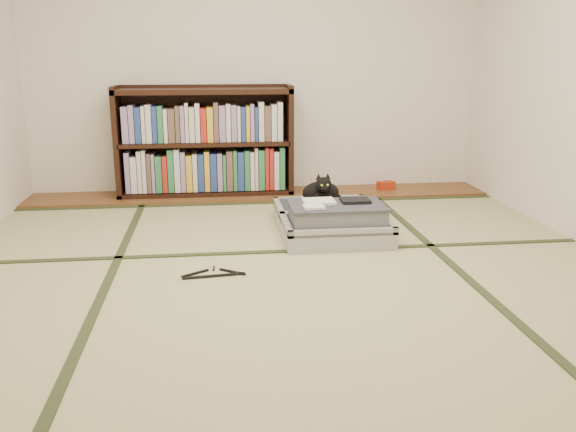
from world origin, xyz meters
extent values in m
plane|color=tan|center=(0.00, 0.00, 0.00)|extent=(4.50, 4.50, 0.00)
cube|color=brown|center=(0.00, 2.00, 0.01)|extent=(4.00, 0.50, 0.02)
cube|color=#AE290D|center=(1.16, 2.03, 0.06)|extent=(0.17, 0.12, 0.07)
plane|color=silver|center=(0.00, 2.25, 1.20)|extent=(4.00, 0.00, 4.00)
plane|color=silver|center=(0.00, -2.25, 1.20)|extent=(4.00, 0.00, 4.00)
cube|color=#2D381E|center=(-1.00, 0.00, 0.00)|extent=(0.05, 4.50, 0.01)
cube|color=#2D381E|center=(1.00, 0.00, 0.00)|extent=(0.05, 4.50, 0.01)
cube|color=#2D381E|center=(0.00, 0.40, 0.00)|extent=(4.00, 0.05, 0.01)
cube|color=#2D381E|center=(0.00, 1.70, 0.00)|extent=(4.00, 0.05, 0.01)
cube|color=black|center=(-1.20, 2.07, 0.47)|extent=(0.04, 0.35, 0.98)
cube|color=black|center=(0.27, 2.07, 0.47)|extent=(0.04, 0.35, 0.98)
cube|color=black|center=(-0.47, 2.07, 0.03)|extent=(1.52, 0.35, 0.04)
cube|color=black|center=(-0.47, 2.07, 0.91)|extent=(1.52, 0.35, 0.04)
cube|color=black|center=(-0.47, 2.07, 0.47)|extent=(1.45, 0.35, 0.03)
cube|color=black|center=(-0.47, 2.23, 0.47)|extent=(1.52, 0.02, 0.98)
cube|color=gray|center=(-0.47, 2.05, 0.25)|extent=(1.37, 0.24, 0.41)
cube|color=gray|center=(-0.47, 2.05, 0.66)|extent=(1.37, 0.24, 0.37)
cube|color=#9F9FA3|center=(0.40, 0.57, 0.06)|extent=(0.71, 0.47, 0.12)
cube|color=#313239|center=(0.40, 0.57, 0.09)|extent=(0.64, 0.40, 0.09)
cube|color=#9F9FA3|center=(0.40, 0.35, 0.13)|extent=(0.71, 0.04, 0.05)
cube|color=#9F9FA3|center=(0.40, 0.79, 0.13)|extent=(0.71, 0.04, 0.05)
cube|color=#9F9FA3|center=(0.07, 0.57, 0.13)|extent=(0.04, 0.47, 0.05)
cube|color=#9F9FA3|center=(0.74, 0.57, 0.13)|extent=(0.04, 0.47, 0.05)
cube|color=#9F9FA3|center=(0.40, 1.05, 0.06)|extent=(0.71, 0.47, 0.12)
cube|color=#313239|center=(0.40, 1.05, 0.09)|extent=(0.64, 0.40, 0.09)
cube|color=#9F9FA3|center=(0.40, 0.83, 0.13)|extent=(0.71, 0.04, 0.05)
cube|color=#9F9FA3|center=(0.40, 1.27, 0.13)|extent=(0.71, 0.04, 0.05)
cube|color=#9F9FA3|center=(0.07, 1.05, 0.13)|extent=(0.04, 0.47, 0.05)
cube|color=#9F9FA3|center=(0.74, 1.05, 0.13)|extent=(0.04, 0.47, 0.05)
cylinder|color=black|center=(0.40, 0.81, 0.13)|extent=(0.64, 0.02, 0.02)
cube|color=gray|center=(0.40, 0.57, 0.18)|extent=(0.61, 0.37, 0.12)
cube|color=#3B3C43|center=(0.40, 0.57, 0.25)|extent=(0.63, 0.39, 0.01)
cube|color=white|center=(0.29, 0.62, 0.27)|extent=(0.21, 0.17, 0.02)
cube|color=black|center=(0.54, 0.62, 0.27)|extent=(0.19, 0.15, 0.02)
cube|color=white|center=(0.23, 0.48, 0.27)|extent=(0.13, 0.11, 0.02)
cube|color=white|center=(0.19, 0.34, 0.07)|extent=(0.06, 0.01, 0.04)
cube|color=white|center=(0.31, 0.34, 0.06)|extent=(0.05, 0.01, 0.03)
cube|color=orange|center=(0.64, 0.34, 0.07)|extent=(0.05, 0.01, 0.03)
cube|color=#197F33|center=(0.57, 0.34, 0.09)|extent=(0.04, 0.01, 0.03)
ellipsoid|color=black|center=(0.38, 1.08, 0.22)|extent=(0.28, 0.18, 0.17)
ellipsoid|color=black|center=(0.38, 1.00, 0.20)|extent=(0.14, 0.10, 0.10)
ellipsoid|color=black|center=(0.38, 0.97, 0.31)|extent=(0.12, 0.11, 0.11)
sphere|color=black|center=(0.38, 0.93, 0.29)|extent=(0.05, 0.05, 0.05)
cone|color=black|center=(0.35, 0.99, 0.36)|extent=(0.04, 0.05, 0.06)
cone|color=black|center=(0.42, 0.99, 0.36)|extent=(0.04, 0.05, 0.06)
sphere|color=#A5BF33|center=(0.36, 0.92, 0.31)|extent=(0.02, 0.02, 0.02)
sphere|color=#A5BF33|center=(0.41, 0.92, 0.31)|extent=(0.02, 0.02, 0.02)
cylinder|color=black|center=(0.48, 1.17, 0.16)|extent=(0.17, 0.10, 0.03)
torus|color=white|center=(0.56, 1.10, 0.14)|extent=(0.10, 0.10, 0.01)
torus|color=white|center=(0.57, 1.09, 0.15)|extent=(0.08, 0.08, 0.01)
cube|color=black|center=(-0.42, 0.00, 0.01)|extent=(0.36, 0.06, 0.01)
cube|color=black|center=(-0.52, 0.06, 0.01)|extent=(0.16, 0.11, 0.01)
cube|color=black|center=(-0.31, 0.06, 0.01)|extent=(0.15, 0.12, 0.01)
cylinder|color=black|center=(-0.42, 0.13, 0.01)|extent=(0.01, 0.06, 0.01)
camera|label=1|loc=(-0.39, -3.26, 1.23)|focal=38.00mm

